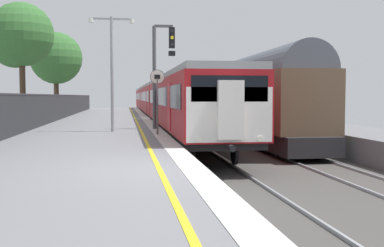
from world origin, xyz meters
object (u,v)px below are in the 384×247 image
freight_train_adjacent_track (233,96)px  signal_gantry (160,64)px  speed_limit_sign (157,93)px  background_tree_centre (56,60)px  background_tree_left (19,38)px  platform_lamp_mid (112,63)px  background_tree_right (55,55)px  commuter_train_at_platform (159,100)px

freight_train_adjacent_track → signal_gantry: size_ratio=5.46×
signal_gantry → speed_limit_sign: signal_gantry is taller
signal_gantry → background_tree_centre: 19.17m
background_tree_left → background_tree_centre: bearing=90.0°
freight_train_adjacent_track → platform_lamp_mid: bearing=-130.4°
speed_limit_sign → background_tree_left: background_tree_left is taller
platform_lamp_mid → background_tree_left: bearing=134.1°
freight_train_adjacent_track → background_tree_right: background_tree_right is taller
freight_train_adjacent_track → platform_lamp_mid: (-7.73, -9.08, 1.44)m
freight_train_adjacent_track → signal_gantry: 9.61m
commuter_train_at_platform → freight_train_adjacent_track: bearing=-72.9°
freight_train_adjacent_track → platform_lamp_mid: 12.01m
signal_gantry → speed_limit_sign: (-0.37, -3.41, -1.42)m
commuter_train_at_platform → background_tree_centre: bearing=-160.6°
commuter_train_at_platform → speed_limit_sign: commuter_train_at_platform is taller
freight_train_adjacent_track → background_tree_right: (-13.74, 16.06, 3.89)m
signal_gantry → background_tree_right: size_ratio=0.65×
background_tree_centre → background_tree_right: 6.29m
speed_limit_sign → background_tree_left: 10.51m
commuter_train_at_platform → background_tree_left: 19.33m
signal_gantry → background_tree_left: 8.43m
background_tree_right → signal_gantry: bearing=-70.9°
signal_gantry → background_tree_centre: size_ratio=0.72×
commuter_train_at_platform → background_tree_left: background_tree_left is taller
speed_limit_sign → background_tree_right: (-7.89, 27.22, 3.80)m
signal_gantry → background_tree_centre: (-7.31, 17.66, 1.48)m
background_tree_centre → platform_lamp_mid: bearing=-75.1°
speed_limit_sign → platform_lamp_mid: platform_lamp_mid is taller
signal_gantry → background_tree_right: bearing=109.1°
signal_gantry → background_tree_left: (-7.31, 3.89, 1.62)m
signal_gantry → platform_lamp_mid: size_ratio=0.98×
commuter_train_at_platform → background_tree_right: bearing=162.5°
commuter_train_at_platform → background_tree_right: size_ratio=7.66×
speed_limit_sign → background_tree_left: size_ratio=0.40×
freight_train_adjacent_track → signal_gantry: signal_gantry is taller
freight_train_adjacent_track → background_tree_centre: bearing=142.2°
signal_gantry → commuter_train_at_platform: bearing=85.9°
freight_train_adjacent_track → background_tree_right: 21.49m
freight_train_adjacent_track → signal_gantry: bearing=-125.2°
speed_limit_sign → freight_train_adjacent_track: bearing=62.3°
platform_lamp_mid → background_tree_centre: bearing=104.9°
commuter_train_at_platform → freight_train_adjacent_track: size_ratio=2.17×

